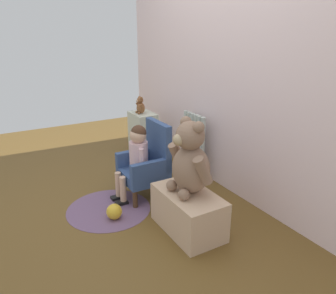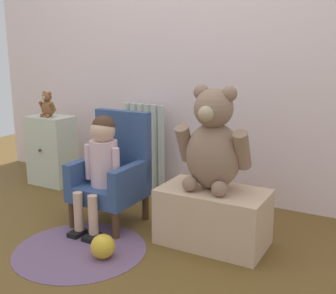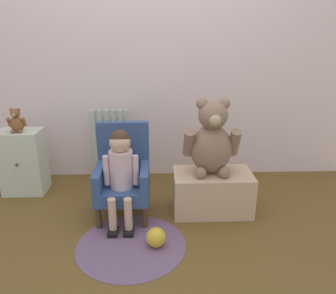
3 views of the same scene
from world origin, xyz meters
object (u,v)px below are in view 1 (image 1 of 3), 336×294
child_armchair (148,164)px  low_bench (188,212)px  toy_ball (114,212)px  small_dresser (143,135)px  floor_rug (109,209)px  radiator (194,145)px  large_teddy_bear (190,161)px  small_teddy_bear (140,106)px  child_figure (136,152)px

child_armchair → low_bench: bearing=0.2°
child_armchair → low_bench: 0.70m
low_bench → toy_ball: bearing=-134.5°
small_dresser → toy_ball: small_dresser is taller
small_dresser → floor_rug: bearing=-39.9°
small_dresser → toy_ball: size_ratio=4.25×
floor_rug → toy_ball: 0.18m
small_dresser → floor_rug: small_dresser is taller
radiator → toy_ball: radiator is taller
small_dresser → low_bench: size_ratio=0.93×
low_bench → floor_rug: bearing=-144.2°
radiator → large_teddy_bear: size_ratio=1.17×
small_dresser → large_teddy_bear: large_teddy_bear is taller
radiator → low_bench: bearing=-36.2°
radiator → small_dresser: size_ratio=1.21×
large_teddy_bear → floor_rug: size_ratio=0.79×
radiator → small_dresser: (-0.73, -0.24, -0.06)m
small_dresser → child_armchair: child_armchair is taller
large_teddy_bear → floor_rug: (-0.59, -0.46, -0.57)m
large_teddy_bear → small_teddy_bear: (-1.55, 0.33, 0.07)m
large_teddy_bear → floor_rug: large_teddy_bear is taller
child_armchair → child_figure: child_armchair is taller
radiator → floor_rug: size_ratio=0.92×
small_dresser → floor_rug: 1.31m
radiator → child_armchair: (0.16, -0.62, -0.02)m
child_armchair → small_dresser: bearing=156.8°
child_armchair → small_teddy_bear: small_teddy_bear is taller
small_dresser → large_teddy_bear: size_ratio=0.97×
child_armchair → toy_ball: size_ratio=5.34×
small_teddy_bear → floor_rug: 1.40m
radiator → small_dresser: 0.77m
child_figure → child_armchair: bearing=90.0°
child_figure → low_bench: bearing=9.5°
low_bench → floor_rug: size_ratio=0.82×
radiator → small_teddy_bear: small_teddy_bear is taller
child_figure → low_bench: size_ratio=1.17×
toy_ball → radiator: bearing=111.1°
radiator → small_teddy_bear: size_ratio=3.35×
toy_ball → small_dresser: bearing=144.1°
small_dresser → low_bench: small_dresser is taller
child_figure → floor_rug: (0.08, -0.32, -0.45)m
radiator → floor_rug: 1.14m
small_teddy_bear → floor_rug: small_teddy_bear is taller
small_teddy_bear → floor_rug: (0.97, -0.79, -0.65)m
floor_rug → toy_ball: toy_ball is taller
floor_rug → small_dresser: bearing=140.1°
small_dresser → toy_ball: (1.15, -0.83, -0.21)m
floor_rug → toy_ball: size_ratio=5.56×
small_teddy_bear → toy_ball: small_teddy_bear is taller
child_figure → large_teddy_bear: 0.69m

